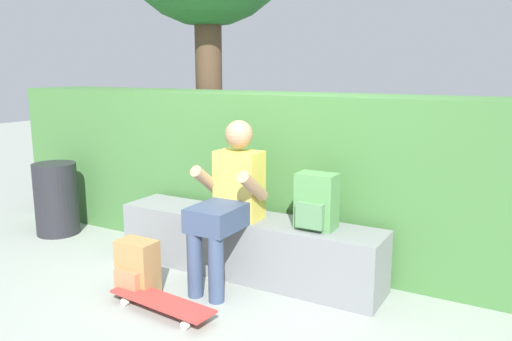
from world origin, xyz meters
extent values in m
plane|color=gray|center=(0.00, 0.00, 0.00)|extent=(24.00, 24.00, 0.00)
cube|color=slate|center=(0.00, 0.28, 0.24)|extent=(2.17, 0.43, 0.47)
cube|color=gold|center=(-0.02, 0.22, 0.73)|extent=(0.34, 0.22, 0.52)
sphere|color=tan|center=(-0.02, 0.22, 1.12)|extent=(0.21, 0.21, 0.21)
cube|color=#384766|center=(-0.02, -0.09, 0.56)|extent=(0.32, 0.40, 0.17)
cylinder|color=#384766|center=(-0.11, -0.24, 0.24)|extent=(0.11, 0.11, 0.47)
cylinder|color=#384766|center=(0.07, -0.24, 0.24)|extent=(0.11, 0.11, 0.47)
cylinder|color=tan|center=(-0.22, 0.08, 0.77)|extent=(0.09, 0.33, 0.27)
cylinder|color=tan|center=(0.18, 0.08, 0.77)|extent=(0.09, 0.33, 0.27)
cube|color=#BC3833|center=(-0.16, -0.56, 0.08)|extent=(0.82, 0.27, 0.02)
cylinder|color=silver|center=(0.13, -0.51, 0.03)|extent=(0.06, 0.04, 0.05)
cylinder|color=silver|center=(0.11, -0.66, 0.03)|extent=(0.06, 0.04, 0.05)
cylinder|color=silver|center=(-0.43, -0.45, 0.03)|extent=(0.06, 0.04, 0.05)
cylinder|color=silver|center=(-0.45, -0.60, 0.03)|extent=(0.06, 0.04, 0.05)
cube|color=#51894C|center=(0.58, 0.28, 0.67)|extent=(0.28, 0.18, 0.40)
cube|color=#548255|center=(0.58, 0.17, 0.59)|extent=(0.20, 0.05, 0.18)
cube|color=#A37A47|center=(-0.49, -0.41, 0.20)|extent=(0.28, 0.18, 0.40)
cube|color=#B0724E|center=(-0.49, -0.53, 0.12)|extent=(0.20, 0.05, 0.18)
cube|color=#3F7137|center=(-0.25, 0.92, 0.69)|extent=(5.25, 0.69, 1.39)
cylinder|color=#473323|center=(-1.20, 1.54, 1.32)|extent=(0.28, 0.28, 2.64)
cylinder|color=#232328|center=(-2.13, 0.23, 0.35)|extent=(0.41, 0.41, 0.70)
camera|label=1|loc=(1.93, -2.96, 1.60)|focal=35.58mm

